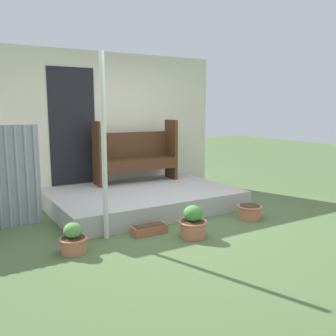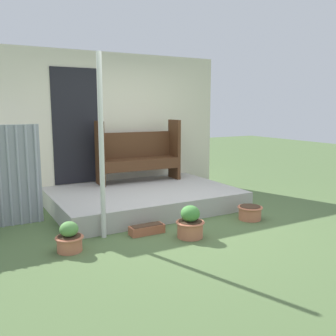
{
  "view_description": "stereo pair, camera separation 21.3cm",
  "coord_description": "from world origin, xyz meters",
  "px_view_note": "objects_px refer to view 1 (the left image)",
  "views": [
    {
      "loc": [
        -2.77,
        -4.33,
        1.64
      ],
      "look_at": [
        0.07,
        0.36,
        0.74
      ],
      "focal_mm": 40.0,
      "sensor_mm": 36.0,
      "label": 1
    },
    {
      "loc": [
        -2.59,
        -4.44,
        1.64
      ],
      "look_at": [
        0.07,
        0.36,
        0.74
      ],
      "focal_mm": 40.0,
      "sensor_mm": 36.0,
      "label": 2
    }
  ],
  "objects_px": {
    "flower_pot_left": "(73,240)",
    "flower_pot_right": "(250,211)",
    "planter_box_rect": "(149,230)",
    "bench": "(135,152)",
    "flower_pot_middle": "(193,223)",
    "support_post": "(104,148)"
  },
  "relations": [
    {
      "from": "flower_pot_left",
      "to": "flower_pot_right",
      "type": "height_order",
      "value": "flower_pot_left"
    },
    {
      "from": "flower_pot_right",
      "to": "planter_box_rect",
      "type": "height_order",
      "value": "flower_pot_right"
    },
    {
      "from": "bench",
      "to": "flower_pot_right",
      "type": "height_order",
      "value": "bench"
    },
    {
      "from": "bench",
      "to": "flower_pot_middle",
      "type": "distance_m",
      "value": 2.42
    },
    {
      "from": "flower_pot_middle",
      "to": "flower_pot_right",
      "type": "bearing_deg",
      "value": 10.46
    },
    {
      "from": "flower_pot_left",
      "to": "planter_box_rect",
      "type": "relative_size",
      "value": 0.76
    },
    {
      "from": "flower_pot_left",
      "to": "planter_box_rect",
      "type": "xyz_separation_m",
      "value": [
        1.04,
        0.11,
        -0.09
      ]
    },
    {
      "from": "flower_pot_left",
      "to": "planter_box_rect",
      "type": "height_order",
      "value": "flower_pot_left"
    },
    {
      "from": "flower_pot_left",
      "to": "flower_pot_middle",
      "type": "height_order",
      "value": "flower_pot_middle"
    },
    {
      "from": "support_post",
      "to": "planter_box_rect",
      "type": "relative_size",
      "value": 4.96
    },
    {
      "from": "planter_box_rect",
      "to": "support_post",
      "type": "bearing_deg",
      "value": 164.73
    },
    {
      "from": "flower_pot_middle",
      "to": "flower_pot_right",
      "type": "height_order",
      "value": "flower_pot_middle"
    },
    {
      "from": "support_post",
      "to": "flower_pot_left",
      "type": "height_order",
      "value": "support_post"
    },
    {
      "from": "support_post",
      "to": "flower_pot_middle",
      "type": "height_order",
      "value": "support_post"
    },
    {
      "from": "bench",
      "to": "planter_box_rect",
      "type": "xyz_separation_m",
      "value": [
        -0.77,
        -1.93,
        -0.76
      ]
    },
    {
      "from": "flower_pot_right",
      "to": "planter_box_rect",
      "type": "relative_size",
      "value": 0.8
    },
    {
      "from": "flower_pot_right",
      "to": "flower_pot_left",
      "type": "bearing_deg",
      "value": 178.75
    },
    {
      "from": "bench",
      "to": "flower_pot_right",
      "type": "relative_size",
      "value": 4.13
    },
    {
      "from": "bench",
      "to": "flower_pot_left",
      "type": "xyz_separation_m",
      "value": [
        -1.8,
        -2.04,
        -0.67
      ]
    },
    {
      "from": "bench",
      "to": "flower_pot_right",
      "type": "xyz_separation_m",
      "value": [
        0.84,
        -2.1,
        -0.71
      ]
    },
    {
      "from": "flower_pot_left",
      "to": "flower_pot_middle",
      "type": "relative_size",
      "value": 0.85
    },
    {
      "from": "bench",
      "to": "support_post",
      "type": "bearing_deg",
      "value": -123.87
    }
  ]
}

